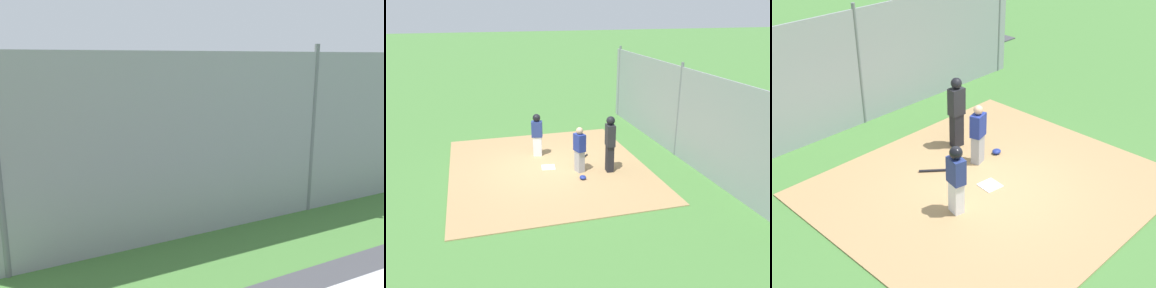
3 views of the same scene
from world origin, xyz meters
TOP-DOWN VIEW (x-y plane):
  - ground_plane at (0.00, 0.00)m, footprint 140.00×140.00m
  - dirt_infield at (0.00, 0.00)m, footprint 7.20×6.40m
  - home_plate at (0.00, 0.00)m, footprint 0.49×0.49m
  - catcher at (-0.58, -0.92)m, footprint 0.44×0.35m
  - umpire at (-0.82, -1.88)m, footprint 0.40×0.29m
  - runner at (1.21, 0.14)m, footprint 0.34×0.43m
  - baseball_bat at (0.42, -1.31)m, footprint 0.67×0.60m
  - catcher_mask at (-1.21, -0.85)m, footprint 0.24×0.20m
  - backstop_fence at (0.00, -4.73)m, footprint 12.00×0.10m

SIDE VIEW (x-z plane):
  - ground_plane at x=0.00m, z-range 0.00..0.00m
  - dirt_infield at x=0.00m, z-range 0.00..0.03m
  - home_plate at x=0.00m, z-range 0.03..0.05m
  - baseball_bat at x=0.42m, z-range 0.03..0.09m
  - catcher_mask at x=-1.21m, z-range 0.03..0.15m
  - catcher at x=-0.58m, z-range 0.05..1.56m
  - runner at x=1.21m, z-range 0.12..1.67m
  - umpire at x=-0.82m, z-range 0.09..1.95m
  - backstop_fence at x=0.00m, z-range -0.07..3.28m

